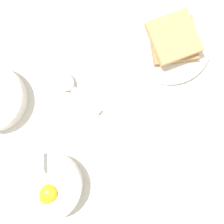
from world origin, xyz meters
The scene contains 5 objects.
ground_plane centered at (0.00, 0.00, 0.00)m, with size 3.00×3.00×0.00m, color silver.
egg_bowl centered at (-0.04, -0.20, 0.03)m, with size 0.14×0.15×0.08m.
toast_plate centered at (0.20, 0.14, 0.01)m, with size 0.19×0.19×0.01m.
toast_sandwich centered at (0.20, 0.14, 0.03)m, with size 0.13×0.13×0.04m.
soup_spoon centered at (-0.03, 0.02, 0.01)m, with size 0.13×0.11×0.03m.
Camera 1 is at (0.08, -0.09, 0.60)m, focal length 42.00 mm.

